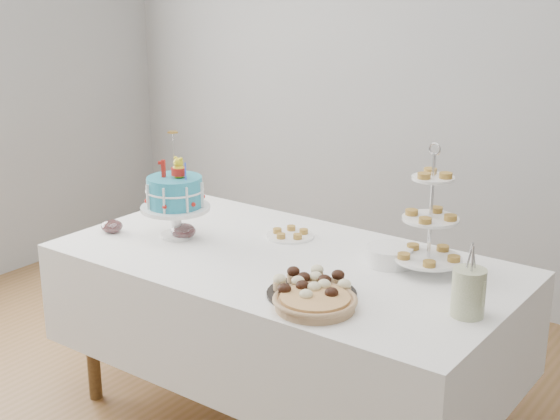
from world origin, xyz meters
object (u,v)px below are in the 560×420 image
Objects in this scene: pastry_plate at (290,234)px; plate_stack at (389,256)px; cupcake_tray at (312,286)px; utensil_pitcher at (469,291)px; jam_bowl_b at (183,231)px; jam_bowl_a at (112,227)px; pie at (315,302)px; table at (284,308)px; birthday_cake at (176,210)px; tiered_stand at (431,220)px.

plate_stack is at bearing -3.59° from pastry_plate.
cupcake_tray is 0.56m from utensil_pitcher.
cupcake_tray is 2.98× the size of jam_bowl_b.
jam_bowl_a is at bearing 177.36° from cupcake_tray.
pie is (0.08, -0.09, -0.01)m from cupcake_tray.
jam_bowl_a is (-0.82, -0.20, 0.25)m from table.
birthday_cake is at bearing 163.74° from pie.
cupcake_tray is at bearing -12.86° from jam_bowl_b.
cupcake_tray reaches higher than jam_bowl_a.
utensil_pitcher is at bearing 30.23° from pie.
cupcake_tray reaches higher than table.
table is 0.48m from cupcake_tray.
jam_bowl_b is 1.35m from utensil_pitcher.
tiered_stand reaches higher than birthday_cake.
pie is at bearing -17.31° from jam_bowl_b.
utensil_pitcher is (0.84, -0.08, 0.32)m from table.
plate_stack reaches higher than table.
cupcake_tray is 3.43× the size of jam_bowl_a.
jam_bowl_b is (-0.89, 0.28, 0.00)m from pie.
pastry_plate is at bearing 173.65° from utensil_pitcher.
plate_stack is at bearing -6.34° from birthday_cake.
birthday_cake reaches higher than pie.
birthday_cake is at bearing -169.12° from utensil_pitcher.
jam_bowl_a is 1.67m from utensil_pitcher.
jam_bowl_a is (-1.21, 0.14, 0.00)m from pie.
table is 0.90m from utensil_pitcher.
tiered_stand is 2.44× the size of pastry_plate.
tiered_stand is at bearing 62.27° from cupcake_tray.
pastry_plate is (-0.44, 0.48, -0.02)m from cupcake_tray.
plate_stack is (0.00, 0.54, 0.01)m from pie.
pastry_plate is 1.02m from utensil_pitcher.
pie is at bearing -38.72° from birthday_cake.
plate_stack is at bearing 80.08° from cupcake_tray.
table is 0.51m from plate_stack.
tiered_stand is 2.00× the size of utensil_pitcher.
table is at bearing -153.36° from plate_stack.
pie is 0.77m from pastry_plate.
plate_stack is 0.73× the size of utensil_pitcher.
table is 0.89m from jam_bowl_a.
plate_stack is 0.53m from utensil_pitcher.
utensil_pitcher is at bearing -30.93° from plate_stack.
cupcake_tray is 0.64× the size of tiered_stand.
birthday_cake is 0.97m from plate_stack.
pie is 1.41× the size of pastry_plate.
jam_bowl_a reaches higher than table.
plate_stack is at bearing 18.04° from jam_bowl_a.
birthday_cake is at bearing 24.05° from jam_bowl_a.
utensil_pitcher is (1.67, 0.12, 0.07)m from jam_bowl_a.
table is 19.69× the size of jam_bowl_a.
pastry_plate is (0.41, 0.30, -0.11)m from birthday_cake.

